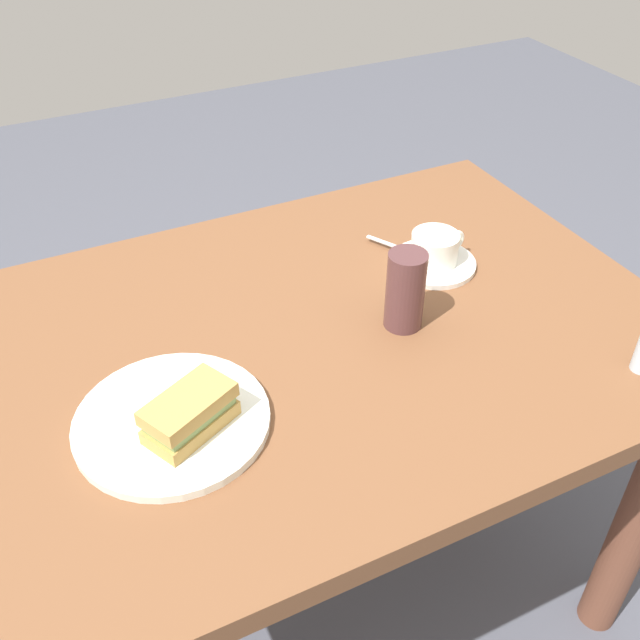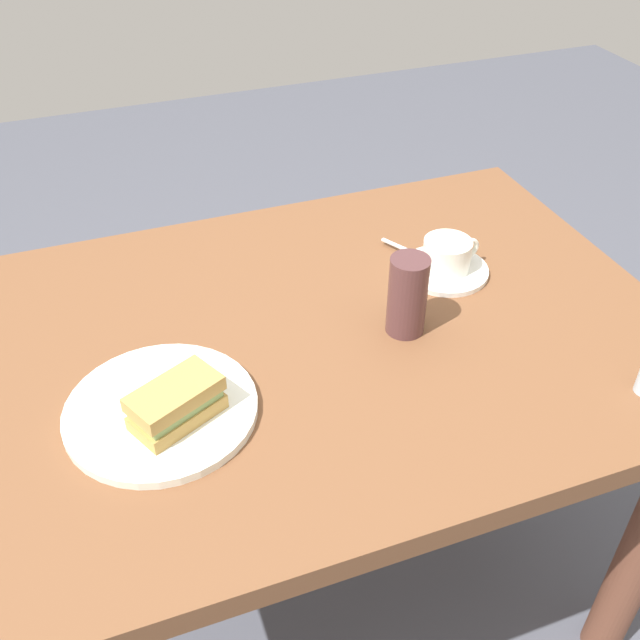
{
  "view_description": "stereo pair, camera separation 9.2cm",
  "coord_description": "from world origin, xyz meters",
  "px_view_note": "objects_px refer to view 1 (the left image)",
  "views": [
    {
      "loc": [
        -0.4,
        -0.83,
        1.49
      ],
      "look_at": [
        -0.0,
        -0.01,
        0.77
      ],
      "focal_mm": 40.53,
      "sensor_mm": 36.0,
      "label": 1
    },
    {
      "loc": [
        -0.32,
        -0.87,
        1.49
      ],
      "look_at": [
        -0.0,
        -0.01,
        0.77
      ],
      "focal_mm": 40.53,
      "sensor_mm": 36.0,
      "label": 2
    }
  ],
  "objects_px": {
    "dining_table": "(318,387)",
    "coffee_cup": "(435,247)",
    "drinking_glass": "(405,290)",
    "spoon": "(397,247)",
    "coffee_saucer": "(433,263)",
    "sandwich_plate": "(172,421)",
    "sandwich_front": "(190,413)"
  },
  "relations": [
    {
      "from": "dining_table",
      "to": "coffee_cup",
      "type": "distance_m",
      "value": 0.33
    },
    {
      "from": "dining_table",
      "to": "drinking_glass",
      "type": "relative_size",
      "value": 8.6
    },
    {
      "from": "dining_table",
      "to": "drinking_glass",
      "type": "bearing_deg",
      "value": -19.06
    },
    {
      "from": "coffee_cup",
      "to": "spoon",
      "type": "height_order",
      "value": "coffee_cup"
    },
    {
      "from": "spoon",
      "to": "drinking_glass",
      "type": "bearing_deg",
      "value": -117.95
    },
    {
      "from": "coffee_saucer",
      "to": "coffee_cup",
      "type": "distance_m",
      "value": 0.04
    },
    {
      "from": "dining_table",
      "to": "coffee_cup",
      "type": "relative_size",
      "value": 10.44
    },
    {
      "from": "coffee_cup",
      "to": "spoon",
      "type": "relative_size",
      "value": 1.23
    },
    {
      "from": "dining_table",
      "to": "spoon",
      "type": "bearing_deg",
      "value": 31.99
    },
    {
      "from": "coffee_saucer",
      "to": "spoon",
      "type": "distance_m",
      "value": 0.08
    },
    {
      "from": "dining_table",
      "to": "sandwich_plate",
      "type": "distance_m",
      "value": 0.33
    },
    {
      "from": "coffee_saucer",
      "to": "drinking_glass",
      "type": "relative_size",
      "value": 1.15
    },
    {
      "from": "sandwich_front",
      "to": "drinking_glass",
      "type": "distance_m",
      "value": 0.4
    },
    {
      "from": "dining_table",
      "to": "coffee_cup",
      "type": "height_order",
      "value": "coffee_cup"
    },
    {
      "from": "dining_table",
      "to": "sandwich_plate",
      "type": "bearing_deg",
      "value": -160.03
    },
    {
      "from": "sandwich_front",
      "to": "drinking_glass",
      "type": "relative_size",
      "value": 1.05
    },
    {
      "from": "dining_table",
      "to": "sandwich_plate",
      "type": "xyz_separation_m",
      "value": [
        -0.28,
        -0.1,
        0.14
      ]
    },
    {
      "from": "dining_table",
      "to": "coffee_saucer",
      "type": "height_order",
      "value": "coffee_saucer"
    },
    {
      "from": "sandwich_plate",
      "to": "drinking_glass",
      "type": "distance_m",
      "value": 0.42
    },
    {
      "from": "spoon",
      "to": "drinking_glass",
      "type": "relative_size",
      "value": 0.67
    },
    {
      "from": "coffee_saucer",
      "to": "coffee_cup",
      "type": "xyz_separation_m",
      "value": [
        0.0,
        0.0,
        0.04
      ]
    },
    {
      "from": "coffee_cup",
      "to": "drinking_glass",
      "type": "relative_size",
      "value": 0.82
    },
    {
      "from": "spoon",
      "to": "drinking_glass",
      "type": "distance_m",
      "value": 0.23
    },
    {
      "from": "sandwich_front",
      "to": "spoon",
      "type": "relative_size",
      "value": 1.57
    },
    {
      "from": "sandwich_plate",
      "to": "coffee_saucer",
      "type": "height_order",
      "value": "sandwich_plate"
    },
    {
      "from": "dining_table",
      "to": "coffee_saucer",
      "type": "relative_size",
      "value": 7.45
    },
    {
      "from": "sandwich_front",
      "to": "spoon",
      "type": "height_order",
      "value": "sandwich_front"
    },
    {
      "from": "coffee_saucer",
      "to": "drinking_glass",
      "type": "xyz_separation_m",
      "value": [
        -0.14,
        -0.12,
        0.06
      ]
    },
    {
      "from": "sandwich_front",
      "to": "coffee_saucer",
      "type": "distance_m",
      "value": 0.58
    },
    {
      "from": "dining_table",
      "to": "drinking_glass",
      "type": "distance_m",
      "value": 0.24
    },
    {
      "from": "sandwich_front",
      "to": "coffee_cup",
      "type": "distance_m",
      "value": 0.58
    },
    {
      "from": "sandwich_front",
      "to": "coffee_saucer",
      "type": "relative_size",
      "value": 0.91
    }
  ]
}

